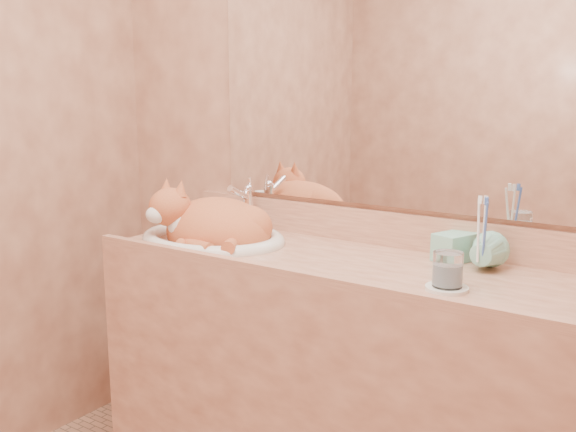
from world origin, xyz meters
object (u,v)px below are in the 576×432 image
Objects in this scene: toothbrush_cup at (480,257)px; cat at (210,222)px; vanity_counter at (338,386)px; sink_basin at (212,218)px; water_glass at (448,269)px; soap_dispenser at (442,233)px.

cat is at bearing -172.20° from toothbrush_cup.
sink_basin is (-0.51, -0.02, 0.51)m from vanity_counter.
sink_basin is at bearing 89.73° from cat.
cat is 0.90m from water_glass.
cat is (-0.51, -0.03, 0.49)m from vanity_counter.
sink_basin is at bearing -172.89° from toothbrush_cup.
vanity_counter is at bearing 5.87° from cat.
soap_dispenser is 2.09× the size of water_glass.
toothbrush_cup is at bearing 13.03° from vanity_counter.
sink_basin is 0.90m from water_glass.
vanity_counter is at bearing 12.64° from sink_basin.
sink_basin is 0.93m from toothbrush_cup.
sink_basin is at bearing -148.31° from soap_dispenser.
sink_basin is at bearing 174.73° from water_glass.
vanity_counter is 0.63m from water_glass.
water_glass is (0.90, -0.07, -0.01)m from cat.
sink_basin is 5.68× the size of water_glass.
vanity_counter is 8.10× the size of soap_dispenser.
soap_dispenser is 0.27m from water_glass.
cat reaches higher than water_glass.
sink_basin is 1.28× the size of cat.
cat reaches higher than sink_basin.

